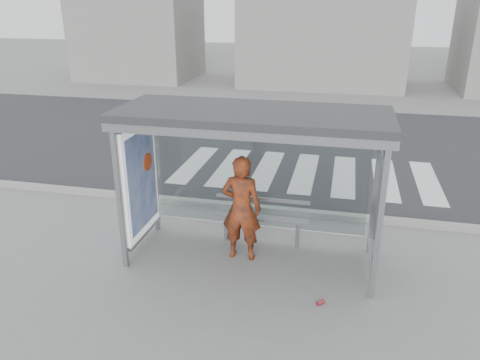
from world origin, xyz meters
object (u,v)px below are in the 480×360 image
(bench, at_px, (261,217))
(soda_can, at_px, (320,302))
(person, at_px, (241,208))
(bus_shelter, at_px, (230,147))

(bench, height_order, soda_can, bench)
(person, bearing_deg, bus_shelter, -6.96)
(bus_shelter, distance_m, person, 1.07)
(bench, bearing_deg, soda_can, -53.75)
(person, relative_size, soda_can, 14.60)
(person, height_order, bench, person)
(person, relative_size, bench, 1.09)
(bus_shelter, height_order, soda_can, bus_shelter)
(bus_shelter, bearing_deg, soda_can, -34.02)
(bench, xyz_separation_m, soda_can, (1.19, -1.63, -0.49))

